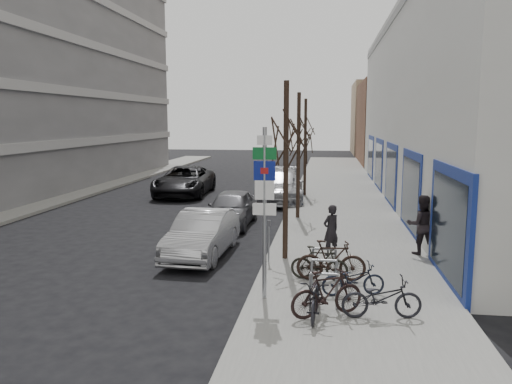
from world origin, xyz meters
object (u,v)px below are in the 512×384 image
(meter_back, at_px, (294,187))
(highway_sign_pole, at_px, (265,202))
(pedestrian_near, at_px, (331,230))
(bike_near_right, at_px, (327,293))
(parked_car_back, at_px, (281,186))
(meter_front, at_px, (269,237))
(meter_mid, at_px, (285,205))
(bike_rack, at_px, (324,272))
(bike_near_left, at_px, (316,293))
(tree_near, at_px, (286,128))
(pedestrian_far, at_px, (421,224))
(bike_far_inner, at_px, (331,260))
(bike_mid_curb, at_px, (353,277))
(tree_mid, at_px, (299,126))
(lane_car, at_px, (185,181))
(bike_far_curb, at_px, (382,294))
(bike_mid_inner, at_px, (319,263))
(parked_car_mid, at_px, (231,208))
(tree_far, at_px, (305,124))
(parked_car_front, at_px, (202,234))

(meter_back, bearing_deg, highway_sign_pole, -88.98)
(highway_sign_pole, bearing_deg, pedestrian_near, 68.56)
(bike_near_right, relative_size, parked_car_back, 0.30)
(meter_front, xyz_separation_m, meter_mid, (0.00, 5.50, 0.00))
(bike_rack, height_order, bike_near_right, bike_near_right)
(meter_back, relative_size, bike_near_left, 0.75)
(tree_near, height_order, pedestrian_far, tree_near)
(bike_far_inner, relative_size, parked_car_back, 0.32)
(bike_rack, bearing_deg, bike_mid_curb, -12.35)
(tree_mid, bearing_deg, pedestrian_far, -52.27)
(bike_mid_curb, relative_size, lane_car, 0.25)
(bike_mid_curb, xyz_separation_m, bike_far_curb, (0.53, -1.33, 0.05))
(bike_mid_inner, distance_m, pedestrian_near, 2.56)
(meter_back, xyz_separation_m, lane_car, (-6.51, 2.51, -0.08))
(bike_mid_inner, height_order, parked_car_mid, parked_car_mid)
(highway_sign_pole, xyz_separation_m, meter_front, (-0.25, 3.01, -1.54))
(bike_rack, height_order, bike_mid_inner, bike_mid_inner)
(bike_near_right, relative_size, bike_mid_inner, 1.12)
(bike_mid_inner, relative_size, bike_far_curb, 0.90)
(tree_mid, distance_m, bike_near_right, 11.54)
(meter_mid, distance_m, bike_near_right, 9.61)
(highway_sign_pole, xyz_separation_m, bike_rack, (1.40, 0.61, -1.80))
(bike_mid_curb, relative_size, pedestrian_far, 0.81)
(bike_mid_inner, relative_size, pedestrian_near, 0.96)
(meter_mid, xyz_separation_m, parked_car_mid, (-2.22, 0.15, -0.19))
(parked_car_mid, xyz_separation_m, lane_car, (-4.29, 7.86, 0.11))
(bike_near_right, bearing_deg, tree_mid, -21.78)
(lane_car, bearing_deg, meter_front, -67.14)
(meter_front, distance_m, bike_near_right, 4.32)
(meter_mid, bearing_deg, bike_rack, -78.20)
(tree_far, bearing_deg, lane_car, 179.93)
(tree_far, bearing_deg, bike_near_left, -86.58)
(tree_mid, height_order, tree_far, same)
(highway_sign_pole, distance_m, meter_front, 3.39)
(tree_mid, height_order, lane_car, tree_mid)
(pedestrian_far, bearing_deg, highway_sign_pole, 43.54)
(tree_mid, relative_size, bike_mid_inner, 3.57)
(parked_car_back, relative_size, lane_car, 0.96)
(parked_car_mid, distance_m, pedestrian_near, 6.15)
(tree_near, bearing_deg, meter_back, 92.45)
(bike_far_curb, bearing_deg, highway_sign_pole, 64.66)
(tree_mid, bearing_deg, bike_rack, -82.72)
(bike_mid_curb, bearing_deg, pedestrian_far, -42.13)
(parked_car_back, bearing_deg, parked_car_front, -101.70)
(tree_mid, distance_m, bike_mid_inner, 9.24)
(meter_front, bearing_deg, pedestrian_near, 29.20)
(bike_near_left, bearing_deg, tree_far, 96.21)
(meter_front, bearing_deg, tree_mid, 86.32)
(tree_near, relative_size, bike_far_inner, 2.99)
(bike_rack, distance_m, bike_far_curb, 1.93)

